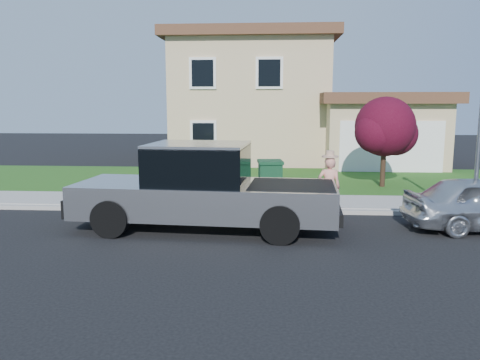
# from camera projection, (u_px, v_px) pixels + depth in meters

# --- Properties ---
(ground) EXTENTS (80.00, 80.00, 0.00)m
(ground) POSITION_uv_depth(u_px,v_px,m) (222.00, 241.00, 10.77)
(ground) COLOR black
(ground) RESTS_ON ground
(curb) EXTENTS (40.00, 0.20, 0.12)m
(curb) POSITION_uv_depth(u_px,v_px,m) (266.00, 211.00, 13.55)
(curb) COLOR gray
(curb) RESTS_ON ground
(sidewalk) EXTENTS (40.00, 2.00, 0.15)m
(sidewalk) POSITION_uv_depth(u_px,v_px,m) (267.00, 202.00, 14.63)
(sidewalk) COLOR gray
(sidewalk) RESTS_ON ground
(lawn) EXTENTS (40.00, 7.00, 0.10)m
(lawn) POSITION_uv_depth(u_px,v_px,m) (268.00, 180.00, 19.07)
(lawn) COLOR #1D4313
(lawn) RESTS_ON ground
(house) EXTENTS (14.00, 11.30, 6.85)m
(house) POSITION_uv_depth(u_px,v_px,m) (275.00, 104.00, 26.32)
(house) COLOR tan
(house) RESTS_ON ground
(pickup_truck) EXTENTS (6.73, 2.78, 2.16)m
(pickup_truck) POSITION_uv_depth(u_px,v_px,m) (205.00, 190.00, 11.64)
(pickup_truck) COLOR black
(pickup_truck) RESTS_ON ground
(woman) EXTENTS (0.66, 0.48, 1.87)m
(woman) POSITION_uv_depth(u_px,v_px,m) (329.00, 186.00, 12.86)
(woman) COLOR tan
(woman) RESTS_ON ground
(ornamental_tree) EXTENTS (2.40, 2.17, 3.30)m
(ornamental_tree) POSITION_uv_depth(u_px,v_px,m) (386.00, 130.00, 17.03)
(ornamental_tree) COLOR black
(ornamental_tree) RESTS_ON lawn
(trash_bin) EXTENTS (0.85, 0.95, 1.23)m
(trash_bin) POSITION_uv_depth(u_px,v_px,m) (270.00, 180.00, 14.67)
(trash_bin) COLOR #0F391F
(trash_bin) RESTS_ON sidewalk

